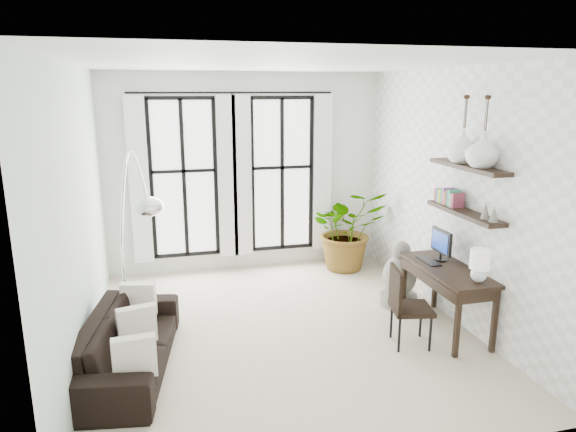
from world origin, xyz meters
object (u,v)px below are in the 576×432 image
object	(u,v)px
sofa	(128,343)
arc_lamp	(131,194)
desk_chair	(405,302)
buddha	(400,279)
plant	(348,229)
desk	(449,274)

from	to	relation	value
sofa	arc_lamp	xyz separation A→B (m)	(0.10, 0.72, 1.47)
sofa	arc_lamp	size ratio (longest dim) A/B	0.91
sofa	desk_chair	size ratio (longest dim) A/B	2.20
buddha	arc_lamp	bearing A→B (deg)	-178.14
sofa	buddha	bearing A→B (deg)	-67.53
plant	buddha	xyz separation A→B (m)	(0.16, -1.61, -0.29)
desk	arc_lamp	bearing A→B (deg)	167.88
desk	buddha	xyz separation A→B (m)	(-0.19, 0.89, -0.37)
desk	desk_chair	distance (m)	0.71
sofa	desk	distance (m)	3.77
sofa	buddha	xyz separation A→B (m)	(3.56, 0.84, 0.09)
sofa	arc_lamp	distance (m)	1.64
sofa	desk	world-z (taller)	desk
desk	desk_chair	size ratio (longest dim) A/B	1.47
plant	arc_lamp	distance (m)	3.88
desk_chair	arc_lamp	world-z (taller)	arc_lamp
buddha	plant	bearing A→B (deg)	95.66
desk_chair	buddha	bearing A→B (deg)	77.28
arc_lamp	plant	bearing A→B (deg)	27.67
desk	buddha	size ratio (longest dim) A/B	1.50
sofa	desk_chair	bearing A→B (deg)	-84.91
plant	buddha	size ratio (longest dim) A/B	1.47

